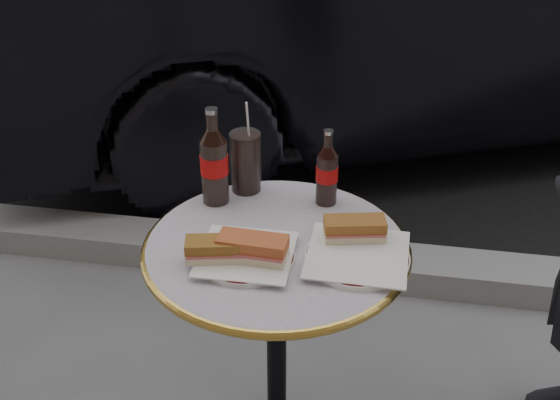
% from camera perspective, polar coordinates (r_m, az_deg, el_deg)
% --- Properties ---
extents(asphalt_road, '(40.00, 8.00, 0.00)m').
position_cam_1_polar(asphalt_road, '(6.53, 7.79, 15.76)').
color(asphalt_road, black).
rests_on(asphalt_road, ground).
extents(curb, '(40.00, 0.20, 0.12)m').
position_cam_1_polar(curb, '(2.74, 3.07, -4.97)').
color(curb, gray).
rests_on(curb, ground).
extents(bistro_table, '(0.62, 0.62, 0.73)m').
position_cam_1_polar(bistro_table, '(1.85, -0.27, -12.98)').
color(bistro_table, '#BAB2C4').
rests_on(bistro_table, ground).
extents(plate_left, '(0.25, 0.25, 0.01)m').
position_cam_1_polar(plate_left, '(1.57, -2.76, -4.64)').
color(plate_left, silver).
rests_on(plate_left, bistro_table).
extents(plate_right, '(0.27, 0.27, 0.01)m').
position_cam_1_polar(plate_right, '(1.57, 6.30, -4.68)').
color(plate_right, white).
rests_on(plate_right, bistro_table).
extents(sandwich_left_a, '(0.15, 0.09, 0.05)m').
position_cam_1_polar(sandwich_left_a, '(1.54, -5.17, -4.10)').
color(sandwich_left_a, brown).
rests_on(sandwich_left_a, plate_left).
extents(sandwich_left_b, '(0.16, 0.08, 0.05)m').
position_cam_1_polar(sandwich_left_b, '(1.53, -2.24, -4.02)').
color(sandwich_left_b, '#B6572E').
rests_on(sandwich_left_b, plate_left).
extents(sandwich_right, '(0.15, 0.09, 0.05)m').
position_cam_1_polar(sandwich_right, '(1.61, 6.08, -2.43)').
color(sandwich_right, '#935725').
rests_on(sandwich_right, plate_right).
extents(cola_bottle_left, '(0.09, 0.09, 0.25)m').
position_cam_1_polar(cola_bottle_left, '(1.73, -5.40, 3.57)').
color(cola_bottle_left, black).
rests_on(cola_bottle_left, bistro_table).
extents(cola_bottle_right, '(0.06, 0.06, 0.20)m').
position_cam_1_polar(cola_bottle_right, '(1.73, 3.86, 2.69)').
color(cola_bottle_right, black).
rests_on(cola_bottle_right, bistro_table).
extents(cola_glass, '(0.10, 0.10, 0.16)m').
position_cam_1_polar(cola_glass, '(1.80, -2.81, 3.13)').
color(cola_glass, black).
rests_on(cola_glass, bistro_table).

